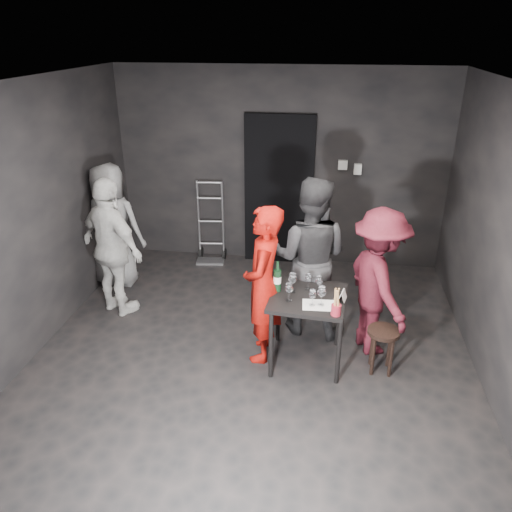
# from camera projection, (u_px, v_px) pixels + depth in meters

# --- Properties ---
(floor) EXTENTS (4.50, 5.00, 0.02)m
(floor) POSITION_uv_depth(u_px,v_px,m) (252.00, 358.00, 5.17)
(floor) COLOR black
(floor) RESTS_ON ground
(ceiling) EXTENTS (4.50, 5.00, 0.02)m
(ceiling) POSITION_uv_depth(u_px,v_px,m) (251.00, 84.00, 4.04)
(ceiling) COLOR silver
(ceiling) RESTS_ON ground
(wall_back) EXTENTS (4.50, 0.04, 2.70)m
(wall_back) POSITION_uv_depth(u_px,v_px,m) (280.00, 169.00, 6.85)
(wall_back) COLOR black
(wall_back) RESTS_ON ground
(wall_front) EXTENTS (4.50, 0.04, 2.70)m
(wall_front) POSITION_uv_depth(u_px,v_px,m) (169.00, 439.00, 2.36)
(wall_front) COLOR black
(wall_front) RESTS_ON ground
(wall_left) EXTENTS (0.04, 5.00, 2.70)m
(wall_left) POSITION_uv_depth(u_px,v_px,m) (26.00, 225.00, 4.91)
(wall_left) COLOR black
(wall_left) RESTS_ON ground
(wall_right) EXTENTS (0.04, 5.00, 2.70)m
(wall_right) POSITION_uv_depth(u_px,v_px,m) (508.00, 253.00, 4.30)
(wall_right) COLOR black
(wall_right) RESTS_ON ground
(doorway) EXTENTS (0.95, 0.10, 2.10)m
(doorway) POSITION_uv_depth(u_px,v_px,m) (279.00, 191.00, 6.92)
(doorway) COLOR black
(doorway) RESTS_ON ground
(wallbox_upper) EXTENTS (0.12, 0.06, 0.12)m
(wallbox_upper) POSITION_uv_depth(u_px,v_px,m) (343.00, 165.00, 6.65)
(wallbox_upper) COLOR #B7B7B2
(wallbox_upper) RESTS_ON wall_back
(wallbox_lower) EXTENTS (0.10, 0.06, 0.14)m
(wallbox_lower) POSITION_uv_depth(u_px,v_px,m) (358.00, 169.00, 6.64)
(wallbox_lower) COLOR #B7B7B2
(wallbox_lower) RESTS_ON wall_back
(hand_truck) EXTENTS (0.40, 0.34, 1.18)m
(hand_truck) POSITION_uv_depth(u_px,v_px,m) (211.00, 246.00, 7.26)
(hand_truck) COLOR #B2B2B7
(hand_truck) RESTS_ON floor
(tasting_table) EXTENTS (0.72, 0.72, 0.75)m
(tasting_table) POSITION_uv_depth(u_px,v_px,m) (308.00, 305.00, 4.88)
(tasting_table) COLOR black
(tasting_table) RESTS_ON floor
(stool) EXTENTS (0.31, 0.31, 0.47)m
(stool) POSITION_uv_depth(u_px,v_px,m) (383.00, 339.00, 4.84)
(stool) COLOR black
(stool) RESTS_ON floor
(server_red) EXTENTS (0.44, 0.65, 1.77)m
(server_red) POSITION_uv_depth(u_px,v_px,m) (263.00, 278.00, 4.87)
(server_red) COLOR #A70E08
(server_red) RESTS_ON floor
(woman_black) EXTENTS (1.08, 0.70, 2.08)m
(woman_black) POSITION_uv_depth(u_px,v_px,m) (310.00, 244.00, 5.27)
(woman_black) COLOR #2B2B2D
(woman_black) RESTS_ON floor
(man_maroon) EXTENTS (0.85, 1.16, 1.62)m
(man_maroon) POSITION_uv_depth(u_px,v_px,m) (378.00, 280.00, 5.01)
(man_maroon) COLOR #541521
(man_maroon) RESTS_ON floor
(bystander_cream) EXTENTS (1.17, 0.97, 1.81)m
(bystander_cream) POSITION_uv_depth(u_px,v_px,m) (112.00, 242.00, 5.66)
(bystander_cream) COLOR silver
(bystander_cream) RESTS_ON floor
(bystander_grey) EXTENTS (0.87, 0.51, 1.74)m
(bystander_grey) POSITION_uv_depth(u_px,v_px,m) (112.00, 221.00, 6.34)
(bystander_grey) COLOR gray
(bystander_grey) RESTS_ON floor
(tasting_mat) EXTENTS (0.32, 0.23, 0.00)m
(tasting_mat) POSITION_uv_depth(u_px,v_px,m) (319.00, 305.00, 4.67)
(tasting_mat) COLOR white
(tasting_mat) RESTS_ON tasting_table
(wine_glass_a) EXTENTS (0.09, 0.09, 0.20)m
(wine_glass_a) POSITION_uv_depth(u_px,v_px,m) (289.00, 291.00, 4.71)
(wine_glass_a) COLOR white
(wine_glass_a) RESTS_ON tasting_table
(wine_glass_b) EXTENTS (0.09, 0.09, 0.22)m
(wine_glass_b) POSITION_uv_depth(u_px,v_px,m) (292.00, 282.00, 4.87)
(wine_glass_b) COLOR white
(wine_glass_b) RESTS_ON tasting_table
(wine_glass_c) EXTENTS (0.09, 0.09, 0.19)m
(wine_glass_c) POSITION_uv_depth(u_px,v_px,m) (308.00, 281.00, 4.93)
(wine_glass_c) COLOR white
(wine_glass_c) RESTS_ON tasting_table
(wine_glass_d) EXTENTS (0.09, 0.09, 0.18)m
(wine_glass_d) POSITION_uv_depth(u_px,v_px,m) (312.00, 297.00, 4.63)
(wine_glass_d) COLOR white
(wine_glass_d) RESTS_ON tasting_table
(wine_glass_e) EXTENTS (0.09, 0.09, 0.22)m
(wine_glass_e) POSITION_uv_depth(u_px,v_px,m) (321.00, 295.00, 4.63)
(wine_glass_e) COLOR white
(wine_glass_e) RESTS_ON tasting_table
(wine_glass_f) EXTENTS (0.09, 0.09, 0.19)m
(wine_glass_f) POSITION_uv_depth(u_px,v_px,m) (319.00, 284.00, 4.86)
(wine_glass_f) COLOR white
(wine_glass_f) RESTS_ON tasting_table
(wine_bottle) EXTENTS (0.08, 0.08, 0.32)m
(wine_bottle) POSITION_uv_depth(u_px,v_px,m) (277.00, 280.00, 4.88)
(wine_bottle) COLOR black
(wine_bottle) RESTS_ON tasting_table
(breadstick_cup) EXTENTS (0.09, 0.09, 0.28)m
(breadstick_cup) POSITION_uv_depth(u_px,v_px,m) (337.00, 302.00, 4.47)
(breadstick_cup) COLOR maroon
(breadstick_cup) RESTS_ON tasting_table
(reserved_card) EXTENTS (0.11, 0.14, 0.10)m
(reserved_card) POSITION_uv_depth(u_px,v_px,m) (341.00, 295.00, 4.75)
(reserved_card) COLOR white
(reserved_card) RESTS_ON tasting_table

